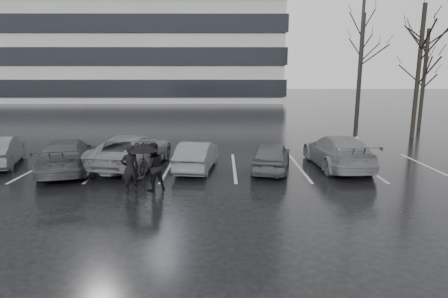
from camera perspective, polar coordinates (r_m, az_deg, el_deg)
name	(u,v)px	position (r m, az deg, el deg)	size (l,w,h in m)	color
ground	(220,184)	(13.72, -0.66, -5.35)	(160.00, 160.00, 0.00)	black
office_building	(80,4)	(65.82, -21.14, 19.90)	(61.00, 26.00, 29.00)	gray
car_main	(271,156)	(15.57, 7.24, -1.06)	(1.44, 3.59, 1.22)	black
car_west_a	(197,156)	(15.60, -4.16, -1.01)	(1.28, 3.66, 1.20)	#313133
car_west_b	(132,151)	(16.43, -13.88, -0.30)	(2.35, 5.09, 1.41)	#4A4A4D
car_west_c	(67,155)	(16.54, -22.83, -0.90)	(1.91, 4.69, 1.36)	black
car_west_d	(0,151)	(18.89, -31.02, -0.27)	(1.39, 3.99, 1.32)	#313133
car_east	(337,151)	(16.64, 16.89, -0.36)	(1.95, 4.80, 1.39)	#4A4A4D
pedestrian_left	(130,169)	(12.96, -14.11, -2.91)	(0.61, 0.40, 1.66)	black
pedestrian_right	(153,167)	(13.01, -10.76, -2.70)	(0.81, 0.63, 1.66)	black
umbrella	(143,147)	(12.64, -12.24, 0.31)	(1.03, 1.03, 1.74)	black
lamp_post	(360,64)	(23.40, 19.98, 12.09)	(0.53, 0.53, 9.78)	gray
stall_stripes	(202,167)	(16.16, -3.43, -2.75)	(19.72, 5.00, 0.00)	#ADADB0
tree_east	(418,72)	(26.00, 27.49, 10.32)	(0.26, 0.26, 8.00)	black
tree_ne	(424,79)	(30.71, 28.15, 9.32)	(0.26, 0.26, 7.00)	black
tree_north	(361,69)	(32.03, 20.09, 11.36)	(0.26, 0.26, 8.50)	black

